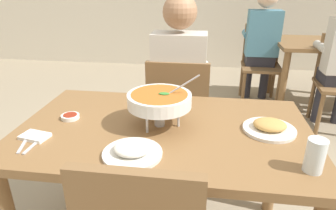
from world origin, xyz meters
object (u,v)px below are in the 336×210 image
object	(u,v)px
dining_table_main	(164,146)
rice_plate	(132,151)
diner_main	(179,79)
chair_bg_right	(261,59)
chair_diner_main	(178,111)
curry_bowl	(159,100)
appetizer_plate	(269,127)
drink_glass	(315,157)
patron_bg_right	(262,39)
sauce_dish	(70,116)
dining_table_far	(321,54)

from	to	relation	value
dining_table_main	rice_plate	xyz separation A→B (m)	(-0.09, -0.26, 0.13)
diner_main	chair_bg_right	xyz separation A→B (m)	(0.81, 1.58, -0.24)
chair_diner_main	curry_bowl	distance (m)	0.78
appetizer_plate	chair_bg_right	size ratio (longest dim) A/B	0.27
rice_plate	drink_glass	distance (m)	0.68
dining_table_main	chair_diner_main	xyz separation A→B (m)	(-0.00, 0.70, -0.13)
diner_main	appetizer_plate	xyz separation A→B (m)	(0.49, -0.71, 0.02)
patron_bg_right	appetizer_plate	bearing A→B (deg)	-97.56
dining_table_main	drink_glass	xyz separation A→B (m)	(0.59, -0.27, 0.16)
appetizer_plate	patron_bg_right	distance (m)	2.28
chair_bg_right	patron_bg_right	bearing A→B (deg)	-133.10
dining_table_main	rice_plate	world-z (taller)	rice_plate
sauce_dish	dining_table_far	world-z (taller)	sauce_dish
drink_glass	patron_bg_right	size ratio (longest dim) A/B	0.10
curry_bowl	sauce_dish	size ratio (longest dim) A/B	3.69
drink_glass	chair_diner_main	bearing A→B (deg)	121.45
sauce_dish	dining_table_far	size ratio (longest dim) A/B	0.09
curry_bowl	chair_bg_right	bearing A→B (deg)	70.06
dining_table_main	chair_bg_right	world-z (taller)	chair_bg_right
diner_main	rice_plate	size ratio (longest dim) A/B	5.46
appetizer_plate	patron_bg_right	xyz separation A→B (m)	(0.30, 2.26, -0.02)
patron_bg_right	chair_bg_right	bearing A→B (deg)	46.90
dining_table_far	sauce_dish	bearing A→B (deg)	-131.03
rice_plate	patron_bg_right	xyz separation A→B (m)	(0.88, 2.54, -0.02)
rice_plate	appetizer_plate	xyz separation A→B (m)	(0.58, 0.29, 0.00)
rice_plate	dining_table_main	bearing A→B (deg)	71.19
dining_table_main	curry_bowl	world-z (taller)	curry_bowl
diner_main	chair_bg_right	world-z (taller)	diner_main
patron_bg_right	drink_glass	bearing A→B (deg)	-94.39
dining_table_far	rice_plate	bearing A→B (deg)	-121.53
sauce_dish	drink_glass	xyz separation A→B (m)	(1.07, -0.29, 0.05)
diner_main	sauce_dish	size ratio (longest dim) A/B	14.56
curry_bowl	appetizer_plate	bearing A→B (deg)	1.25
curry_bowl	appetizer_plate	world-z (taller)	curry_bowl
diner_main	patron_bg_right	bearing A→B (deg)	63.08
curry_bowl	rice_plate	distance (m)	0.30
diner_main	appetizer_plate	world-z (taller)	diner_main
curry_bowl	chair_bg_right	xyz separation A→B (m)	(0.83, 2.29, -0.36)
diner_main	patron_bg_right	distance (m)	1.74
appetizer_plate	dining_table_far	xyz separation A→B (m)	(0.95, 2.20, -0.15)
chair_diner_main	sauce_dish	xyz separation A→B (m)	(-0.48, -0.67, 0.25)
diner_main	dining_table_far	world-z (taller)	diner_main
appetizer_plate	chair_diner_main	bearing A→B (deg)	125.99
diner_main	dining_table_far	size ratio (longest dim) A/B	1.31
diner_main	dining_table_far	xyz separation A→B (m)	(1.44, 1.50, -0.13)
rice_plate	chair_bg_right	world-z (taller)	chair_bg_right
chair_diner_main	curry_bowl	bearing A→B (deg)	-91.84
drink_glass	patron_bg_right	xyz separation A→B (m)	(0.20, 2.55, -0.06)
sauce_dish	drink_glass	size ratio (longest dim) A/B	0.69
dining_table_far	chair_bg_right	world-z (taller)	chair_bg_right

